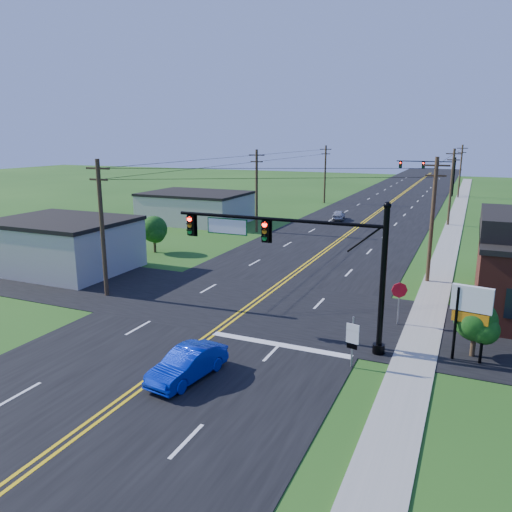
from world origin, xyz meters
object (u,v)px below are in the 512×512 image
at_px(blue_car, 188,365).
at_px(signal_mast_far, 428,170).
at_px(signal_mast_main, 294,251).
at_px(stop_sign, 399,295).
at_px(route_sign, 352,338).

bearing_deg(blue_car, signal_mast_far, 96.59).
bearing_deg(blue_car, signal_mast_main, 74.34).
bearing_deg(stop_sign, route_sign, -123.47).
height_order(signal_mast_main, signal_mast_far, same).
bearing_deg(route_sign, signal_mast_far, 104.87).
distance_m(route_sign, stop_sign, 6.44).
distance_m(blue_car, stop_sign, 12.76).
relative_size(signal_mast_far, route_sign, 4.44).
bearing_deg(signal_mast_far, route_sign, -87.31).
relative_size(signal_mast_far, stop_sign, 4.38).
height_order(signal_mast_far, route_sign, signal_mast_far).
relative_size(blue_car, stop_sign, 1.65).
bearing_deg(signal_mast_far, signal_mast_main, -90.08).
bearing_deg(signal_mast_main, blue_car, -114.32).
bearing_deg(signal_mast_main, route_sign, -29.42).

